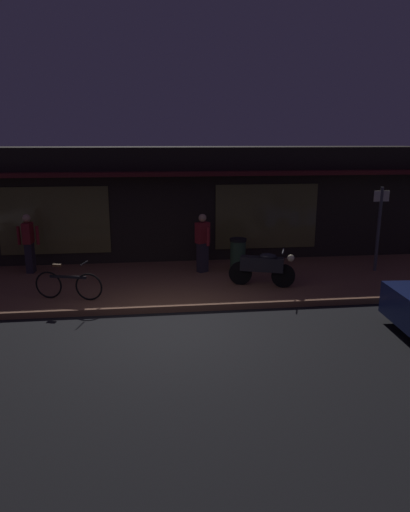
% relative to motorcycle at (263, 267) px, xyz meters
% --- Properties ---
extents(ground_plane, '(60.00, 60.00, 0.00)m').
position_rel_motorcycle_xyz_m(ground_plane, '(-2.45, -2.25, -0.65)').
color(ground_plane, black).
extents(sidewalk_slab, '(18.00, 4.00, 0.15)m').
position_rel_motorcycle_xyz_m(sidewalk_slab, '(-2.45, 0.75, -0.57)').
color(sidewalk_slab, brown).
rests_on(sidewalk_slab, ground_plane).
extents(storefront_building, '(18.00, 3.30, 3.60)m').
position_rel_motorcycle_xyz_m(storefront_building, '(-2.45, 4.14, 1.16)').
color(storefront_building, black).
rests_on(storefront_building, ground_plane).
extents(motorcycle, '(1.64, 0.78, 0.97)m').
position_rel_motorcycle_xyz_m(motorcycle, '(0.00, 0.00, 0.00)').
color(motorcycle, black).
rests_on(motorcycle, sidewalk_slab).
extents(bicycle_parked, '(1.61, 0.55, 0.91)m').
position_rel_motorcycle_xyz_m(bicycle_parked, '(-4.80, -0.47, -0.14)').
color(bicycle_parked, black).
rests_on(bicycle_parked, sidewalk_slab).
extents(person_photographer, '(0.62, 0.40, 1.67)m').
position_rel_motorcycle_xyz_m(person_photographer, '(-6.25, 2.00, 0.38)').
color(person_photographer, '#28232D').
rests_on(person_photographer, sidewalk_slab).
extents(person_bystander, '(0.44, 0.57, 1.67)m').
position_rel_motorcycle_xyz_m(person_bystander, '(-1.40, 1.47, 0.38)').
color(person_bystander, '#28232D').
rests_on(person_bystander, sidewalk_slab).
extents(sign_post, '(0.44, 0.09, 2.40)m').
position_rel_motorcycle_xyz_m(sign_post, '(3.56, 1.02, 0.86)').
color(sign_post, '#47474C').
rests_on(sign_post, sidewalk_slab).
extents(trash_bin, '(0.48, 0.48, 0.93)m').
position_rel_motorcycle_xyz_m(trash_bin, '(-0.36, 1.56, -0.03)').
color(trash_bin, '#2D4C33').
rests_on(trash_bin, sidewalk_slab).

